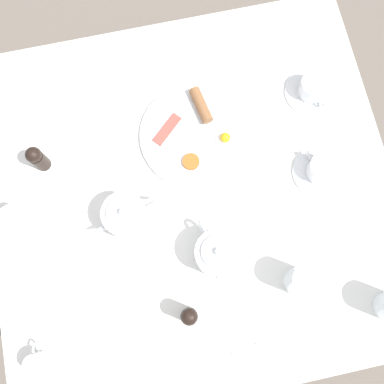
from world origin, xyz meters
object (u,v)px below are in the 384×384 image
object	(u,v)px
teapot_far	(216,253)
knife_by_plate	(121,331)
breakfast_plate	(197,133)
teacup_with_saucer_left	(322,169)
wine_glass_spare	(20,222)
fork_by_plate	(263,345)
teacup_with_saucer_right	(313,88)
creamer_jug	(37,363)
pepper_grinder	(37,158)
water_glass_short	(302,281)
salt_grinder	(189,316)
teapot_near	(126,216)

from	to	relation	value
teapot_far	knife_by_plate	bearing A→B (deg)	-79.52
breakfast_plate	teacup_with_saucer_left	bearing A→B (deg)	-120.10
wine_glass_spare	fork_by_plate	distance (m)	0.70
teacup_with_saucer_right	breakfast_plate	bearing A→B (deg)	99.20
creamer_jug	pepper_grinder	bearing A→B (deg)	-8.64
breakfast_plate	water_glass_short	xyz separation A→B (m)	(-0.45, -0.17, 0.05)
wine_glass_spare	creamer_jug	world-z (taller)	wine_glass_spare
water_glass_short	wine_glass_spare	xyz separation A→B (m)	(0.29, 0.67, -0.00)
knife_by_plate	teacup_with_saucer_left	bearing A→B (deg)	-63.75
creamer_jug	salt_grinder	world-z (taller)	salt_grinder
wine_glass_spare	fork_by_plate	size ratio (longest dim) A/B	0.72
teapot_near	salt_grinder	size ratio (longest dim) A/B	1.77
breakfast_plate	knife_by_plate	bearing A→B (deg)	147.86
teacup_with_saucer_left	teacup_with_saucer_right	size ratio (longest dim) A/B	1.00
knife_by_plate	wine_glass_spare	bearing A→B (deg)	31.95
breakfast_plate	water_glass_short	distance (m)	0.49
creamer_jug	fork_by_plate	distance (m)	0.56
salt_grinder	knife_by_plate	distance (m)	0.19
teapot_far	breakfast_plate	bearing A→B (deg)	160.26
teacup_with_saucer_left	water_glass_short	bearing A→B (deg)	153.15
teapot_near	water_glass_short	distance (m)	0.48
creamer_jug	salt_grinder	distance (m)	0.39
teapot_near	teacup_with_saucer_left	world-z (taller)	teapot_near
knife_by_plate	water_glass_short	bearing A→B (deg)	-86.83
teapot_near	creamer_jug	size ratio (longest dim) A/B	2.42
creamer_jug	pepper_grinder	size ratio (longest dim) A/B	0.73
breakfast_plate	teacup_with_saucer_left	size ratio (longest dim) A/B	2.11
breakfast_plate	teapot_near	distance (m)	0.31
water_glass_short	wine_glass_spare	distance (m)	0.73
pepper_grinder	fork_by_plate	size ratio (longest dim) A/B	0.66
teacup_with_saucer_right	salt_grinder	size ratio (longest dim) A/B	1.39
teacup_with_saucer_right	fork_by_plate	size ratio (longest dim) A/B	0.91
wine_glass_spare	water_glass_short	bearing A→B (deg)	-113.65
pepper_grinder	fork_by_plate	world-z (taller)	pepper_grinder
teacup_with_saucer_left	pepper_grinder	size ratio (longest dim) A/B	1.39
wine_glass_spare	pepper_grinder	size ratio (longest dim) A/B	1.10
creamer_jug	fork_by_plate	bearing A→B (deg)	-97.83
teapot_far	fork_by_plate	xyz separation A→B (m)	(-0.25, -0.07, -0.05)
knife_by_plate	creamer_jug	bearing A→B (deg)	98.64
knife_by_plate	pepper_grinder	bearing A→B (deg)	15.45
teapot_near	pepper_grinder	bearing A→B (deg)	-62.11
pepper_grinder	salt_grinder	size ratio (longest dim) A/B	1.00
teacup_with_saucer_right	knife_by_plate	xyz separation A→B (m)	(-0.54, 0.65, -0.02)
teapot_near	creamer_jug	world-z (taller)	teapot_near
pepper_grinder	creamer_jug	bearing A→B (deg)	171.36
teacup_with_saucer_right	creamer_jug	distance (m)	1.03
creamer_jug	salt_grinder	xyz separation A→B (m)	(0.03, -0.39, 0.03)
water_glass_short	teapot_near	bearing A→B (deg)	57.45
teacup_with_saucer_right	teapot_near	bearing A→B (deg)	113.58
wine_glass_spare	knife_by_plate	xyz separation A→B (m)	(-0.32, -0.20, -0.06)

